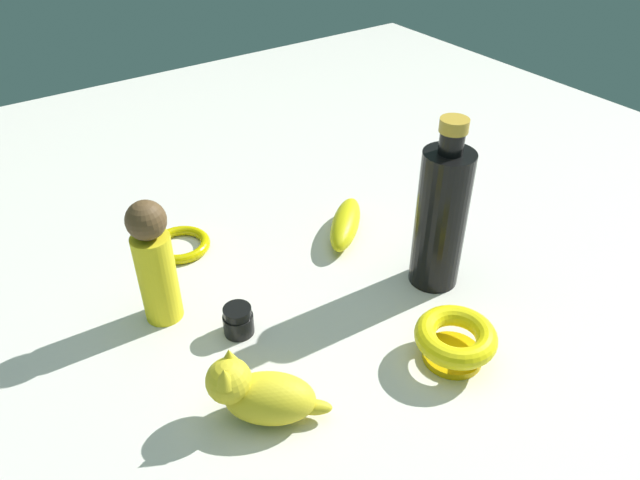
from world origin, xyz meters
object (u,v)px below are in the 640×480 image
(nail_polish_jar, at_px, (238,320))
(cat_figurine, at_px, (259,393))
(bottle_tall, at_px, (441,216))
(bowl, at_px, (455,339))
(banana, at_px, (345,224))
(bangle, at_px, (180,245))
(person_figure_adult, at_px, (155,262))

(nail_polish_jar, xyz_separation_m, cat_figurine, (0.14, -0.05, 0.02))
(nail_polish_jar, bearing_deg, bottle_tall, 77.26)
(cat_figurine, height_order, bowl, cat_figurine)
(banana, distance_m, nail_polish_jar, 0.28)
(banana, xyz_separation_m, cat_figurine, (0.24, -0.31, 0.02))
(nail_polish_jar, distance_m, cat_figurine, 0.15)
(cat_figurine, distance_m, bangle, 0.37)
(bowl, bearing_deg, person_figure_adult, -136.60)
(banana, relative_size, bottle_tall, 0.57)
(nail_polish_jar, distance_m, bangle, 0.23)
(nail_polish_jar, height_order, bangle, nail_polish_jar)
(banana, distance_m, cat_figurine, 0.39)
(person_figure_adult, xyz_separation_m, cat_figurine, (0.23, 0.03, -0.06))
(nail_polish_jar, distance_m, bottle_tall, 0.32)
(cat_figurine, distance_m, bottle_tall, 0.36)
(cat_figurine, relative_size, bottle_tall, 0.48)
(bowl, distance_m, bangle, 0.47)
(bangle, bearing_deg, cat_figurine, -9.31)
(nail_polish_jar, bearing_deg, bowl, 45.55)
(nail_polish_jar, distance_m, bowl, 0.29)
(nail_polish_jar, relative_size, bangle, 0.44)
(nail_polish_jar, bearing_deg, cat_figurine, -18.37)
(cat_figurine, xyz_separation_m, bottle_tall, (-0.07, 0.35, 0.08))
(person_figure_adult, xyz_separation_m, bottle_tall, (0.16, 0.37, 0.02))
(banana, relative_size, cat_figurine, 1.19)
(bowl, bearing_deg, bottle_tall, 145.33)
(nail_polish_jar, relative_size, cat_figurine, 0.34)
(person_figure_adult, distance_m, bottle_tall, 0.41)
(bottle_tall, bearing_deg, bangle, -135.75)
(bowl, distance_m, bottle_tall, 0.18)
(nail_polish_jar, bearing_deg, banana, 111.62)
(person_figure_adult, bearing_deg, bottle_tall, 66.86)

